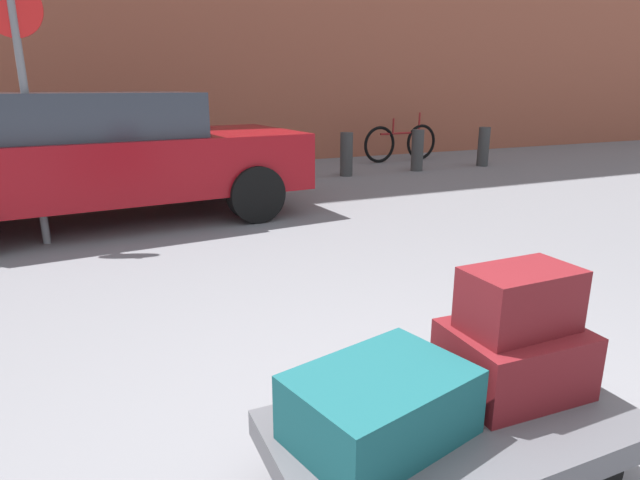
{
  "coord_description": "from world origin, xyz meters",
  "views": [
    {
      "loc": [
        -1.11,
        -1.31,
        1.49
      ],
      "look_at": [
        0.0,
        1.2,
        0.69
      ],
      "focal_mm": 29.87,
      "sensor_mm": 36.0,
      "label": 1
    }
  ],
  "objects_px": {
    "bollard_kerb_mid": "(417,150)",
    "luggage_cart": "(454,437)",
    "duffel_bag_maroon_topmost_pile": "(520,299)",
    "no_parking_sign": "(24,87)",
    "bollard_kerb_near": "(346,154)",
    "bollard_kerb_far": "(483,147)",
    "suitcase_maroon_center": "(513,359)",
    "parked_car": "(100,154)",
    "suitcase_teal_stacked_top": "(380,405)",
    "bicycle_leaning": "(401,143)"
  },
  "relations": [
    {
      "from": "bicycle_leaning",
      "to": "bollard_kerb_far",
      "type": "distance_m",
      "value": 1.63
    },
    {
      "from": "luggage_cart",
      "to": "bollard_kerb_near",
      "type": "height_order",
      "value": "bollard_kerb_near"
    },
    {
      "from": "bicycle_leaning",
      "to": "suitcase_maroon_center",
      "type": "bearing_deg",
      "value": -119.43
    },
    {
      "from": "suitcase_maroon_center",
      "to": "no_parking_sign",
      "type": "relative_size",
      "value": 0.21
    },
    {
      "from": "suitcase_teal_stacked_top",
      "to": "bollard_kerb_far",
      "type": "height_order",
      "value": "bollard_kerb_far"
    },
    {
      "from": "suitcase_maroon_center",
      "to": "bollard_kerb_far",
      "type": "xyz_separation_m",
      "value": [
        5.55,
        6.71,
        -0.1
      ]
    },
    {
      "from": "luggage_cart",
      "to": "bicycle_leaning",
      "type": "bearing_deg",
      "value": 59.06
    },
    {
      "from": "suitcase_teal_stacked_top",
      "to": "parked_car",
      "type": "bearing_deg",
      "value": 83.51
    },
    {
      "from": "parked_car",
      "to": "bollard_kerb_near",
      "type": "xyz_separation_m",
      "value": [
        3.91,
        1.74,
        -0.39
      ]
    },
    {
      "from": "bollard_kerb_near",
      "to": "bollard_kerb_far",
      "type": "xyz_separation_m",
      "value": [
        2.92,
        0.0,
        0.0
      ]
    },
    {
      "from": "bollard_kerb_far",
      "to": "suitcase_maroon_center",
      "type": "bearing_deg",
      "value": -129.6
    },
    {
      "from": "no_parking_sign",
      "to": "bicycle_leaning",
      "type": "bearing_deg",
      "value": 30.1
    },
    {
      "from": "suitcase_maroon_center",
      "to": "parked_car",
      "type": "distance_m",
      "value": 5.14
    },
    {
      "from": "luggage_cart",
      "to": "no_parking_sign",
      "type": "relative_size",
      "value": 0.56
    },
    {
      "from": "parked_car",
      "to": "suitcase_teal_stacked_top",
      "type": "bearing_deg",
      "value": -82.52
    },
    {
      "from": "suitcase_maroon_center",
      "to": "bicycle_leaning",
      "type": "xyz_separation_m",
      "value": [
        4.48,
        7.94,
        -0.1
      ]
    },
    {
      "from": "luggage_cart",
      "to": "suitcase_teal_stacked_top",
      "type": "distance_m",
      "value": 0.35
    },
    {
      "from": "bicycle_leaning",
      "to": "duffel_bag_maroon_topmost_pile",
      "type": "bearing_deg",
      "value": -119.43
    },
    {
      "from": "bollard_kerb_far",
      "to": "no_parking_sign",
      "type": "bearing_deg",
      "value": -161.69
    },
    {
      "from": "bollard_kerb_far",
      "to": "suitcase_teal_stacked_top",
      "type": "bearing_deg",
      "value": -132.4
    },
    {
      "from": "suitcase_maroon_center",
      "to": "suitcase_teal_stacked_top",
      "type": "height_order",
      "value": "suitcase_maroon_center"
    },
    {
      "from": "bicycle_leaning",
      "to": "bollard_kerb_far",
      "type": "bearing_deg",
      "value": -48.66
    },
    {
      "from": "parked_car",
      "to": "bollard_kerb_far",
      "type": "distance_m",
      "value": 7.06
    },
    {
      "from": "luggage_cart",
      "to": "duffel_bag_maroon_topmost_pile",
      "type": "distance_m",
      "value": 0.56
    },
    {
      "from": "bollard_kerb_mid",
      "to": "no_parking_sign",
      "type": "height_order",
      "value": "no_parking_sign"
    },
    {
      "from": "parked_car",
      "to": "bollard_kerb_far",
      "type": "xyz_separation_m",
      "value": [
        6.83,
        1.74,
        -0.39
      ]
    },
    {
      "from": "suitcase_teal_stacked_top",
      "to": "bollard_kerb_mid",
      "type": "distance_m",
      "value": 8.22
    },
    {
      "from": "luggage_cart",
      "to": "bollard_kerb_far",
      "type": "bearing_deg",
      "value": 49.12
    },
    {
      "from": "luggage_cart",
      "to": "suitcase_teal_stacked_top",
      "type": "relative_size",
      "value": 2.25
    },
    {
      "from": "duffel_bag_maroon_topmost_pile",
      "to": "parked_car",
      "type": "relative_size",
      "value": 0.1
    },
    {
      "from": "suitcase_teal_stacked_top",
      "to": "no_parking_sign",
      "type": "distance_m",
      "value": 4.6
    },
    {
      "from": "bollard_kerb_far",
      "to": "no_parking_sign",
      "type": "distance_m",
      "value": 7.9
    },
    {
      "from": "bollard_kerb_far",
      "to": "bollard_kerb_near",
      "type": "bearing_deg",
      "value": 180.0
    },
    {
      "from": "duffel_bag_maroon_topmost_pile",
      "to": "no_parking_sign",
      "type": "bearing_deg",
      "value": 112.98
    },
    {
      "from": "no_parking_sign",
      "to": "bollard_kerb_far",
      "type": "bearing_deg",
      "value": 18.31
    },
    {
      "from": "parked_car",
      "to": "no_parking_sign",
      "type": "bearing_deg",
      "value": -129.33
    },
    {
      "from": "luggage_cart",
      "to": "suitcase_maroon_center",
      "type": "relative_size",
      "value": 2.65
    },
    {
      "from": "suitcase_teal_stacked_top",
      "to": "bollard_kerb_mid",
      "type": "bearing_deg",
      "value": 41.35
    },
    {
      "from": "parked_car",
      "to": "bicycle_leaning",
      "type": "relative_size",
      "value": 2.53
    },
    {
      "from": "parked_car",
      "to": "bollard_kerb_mid",
      "type": "height_order",
      "value": "parked_car"
    },
    {
      "from": "luggage_cart",
      "to": "no_parking_sign",
      "type": "height_order",
      "value": "no_parking_sign"
    },
    {
      "from": "luggage_cart",
      "to": "bicycle_leaning",
      "type": "distance_m",
      "value": 9.35
    },
    {
      "from": "bollard_kerb_near",
      "to": "no_parking_sign",
      "type": "bearing_deg",
      "value": -151.37
    },
    {
      "from": "bollard_kerb_mid",
      "to": "luggage_cart",
      "type": "bearing_deg",
      "value": -122.84
    },
    {
      "from": "duffel_bag_maroon_topmost_pile",
      "to": "bollard_kerb_mid",
      "type": "relative_size",
      "value": 0.58
    },
    {
      "from": "luggage_cart",
      "to": "bollard_kerb_far",
      "type": "distance_m",
      "value": 8.99
    },
    {
      "from": "duffel_bag_maroon_topmost_pile",
      "to": "bollard_kerb_far",
      "type": "relative_size",
      "value": 0.58
    },
    {
      "from": "suitcase_teal_stacked_top",
      "to": "bollard_kerb_mid",
      "type": "height_order",
      "value": "bollard_kerb_mid"
    },
    {
      "from": "bollard_kerb_near",
      "to": "bollard_kerb_mid",
      "type": "relative_size",
      "value": 1.0
    },
    {
      "from": "parked_car",
      "to": "duffel_bag_maroon_topmost_pile",
      "type": "bearing_deg",
      "value": -75.56
    }
  ]
}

